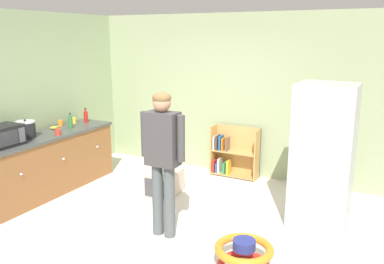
{
  "coord_description": "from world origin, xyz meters",
  "views": [
    {
      "loc": [
        2.39,
        -3.95,
        2.33
      ],
      "look_at": [
        0.11,
        0.48,
        1.13
      ],
      "focal_mm": 37.42,
      "sensor_mm": 36.0,
      "label": 1
    }
  ],
  "objects_px": {
    "standing_person": "(163,152)",
    "green_glass_bottle": "(70,122)",
    "microwave": "(2,136)",
    "ketchup_bottle": "(86,116)",
    "bookshelf": "(232,154)",
    "banana_bunch": "(55,127)",
    "orange_cup": "(61,123)",
    "yellow_cup": "(74,120)",
    "red_cup": "(58,132)",
    "pet_carrier": "(164,182)",
    "kitchen_counter": "(49,163)",
    "baby_walker": "(244,255)",
    "crock_pot": "(26,129)",
    "refrigerator": "(323,155)"
  },
  "relations": [
    {
      "from": "standing_person",
      "to": "green_glass_bottle",
      "type": "distance_m",
      "value": 2.4
    },
    {
      "from": "microwave",
      "to": "ketchup_bottle",
      "type": "relative_size",
      "value": 1.95
    },
    {
      "from": "bookshelf",
      "to": "banana_bunch",
      "type": "bearing_deg",
      "value": -145.06
    },
    {
      "from": "green_glass_bottle",
      "to": "orange_cup",
      "type": "height_order",
      "value": "green_glass_bottle"
    },
    {
      "from": "yellow_cup",
      "to": "red_cup",
      "type": "height_order",
      "value": "same"
    },
    {
      "from": "standing_person",
      "to": "orange_cup",
      "type": "height_order",
      "value": "standing_person"
    },
    {
      "from": "microwave",
      "to": "yellow_cup",
      "type": "xyz_separation_m",
      "value": [
        -0.19,
        1.52,
        -0.09
      ]
    },
    {
      "from": "banana_bunch",
      "to": "orange_cup",
      "type": "bearing_deg",
      "value": 113.61
    },
    {
      "from": "pet_carrier",
      "to": "kitchen_counter",
      "type": "bearing_deg",
      "value": -156.49
    },
    {
      "from": "bookshelf",
      "to": "orange_cup",
      "type": "height_order",
      "value": "orange_cup"
    },
    {
      "from": "standing_person",
      "to": "microwave",
      "type": "bearing_deg",
      "value": -171.16
    },
    {
      "from": "baby_walker",
      "to": "ketchup_bottle",
      "type": "bearing_deg",
      "value": 155.36
    },
    {
      "from": "pet_carrier",
      "to": "orange_cup",
      "type": "relative_size",
      "value": 5.81
    },
    {
      "from": "crock_pot",
      "to": "orange_cup",
      "type": "height_order",
      "value": "crock_pot"
    },
    {
      "from": "kitchen_counter",
      "to": "green_glass_bottle",
      "type": "distance_m",
      "value": 0.73
    },
    {
      "from": "banana_bunch",
      "to": "yellow_cup",
      "type": "distance_m",
      "value": 0.47
    },
    {
      "from": "crock_pot",
      "to": "red_cup",
      "type": "xyz_separation_m",
      "value": [
        0.29,
        0.32,
        -0.08
      ]
    },
    {
      "from": "crock_pot",
      "to": "refrigerator",
      "type": "bearing_deg",
      "value": 15.53
    },
    {
      "from": "bookshelf",
      "to": "ketchup_bottle",
      "type": "xyz_separation_m",
      "value": [
        -2.27,
        -1.01,
        0.63
      ]
    },
    {
      "from": "green_glass_bottle",
      "to": "yellow_cup",
      "type": "xyz_separation_m",
      "value": [
        -0.22,
        0.3,
        -0.05
      ]
    },
    {
      "from": "yellow_cup",
      "to": "microwave",
      "type": "bearing_deg",
      "value": -82.86
    },
    {
      "from": "crock_pot",
      "to": "bookshelf",
      "type": "bearing_deg",
      "value": 44.1
    },
    {
      "from": "kitchen_counter",
      "to": "refrigerator",
      "type": "distance_m",
      "value": 3.97
    },
    {
      "from": "kitchen_counter",
      "to": "yellow_cup",
      "type": "bearing_deg",
      "value": 103.04
    },
    {
      "from": "microwave",
      "to": "baby_walker",
      "type": "bearing_deg",
      "value": 1.8
    },
    {
      "from": "crock_pot",
      "to": "orange_cup",
      "type": "distance_m",
      "value": 0.82
    },
    {
      "from": "green_glass_bottle",
      "to": "red_cup",
      "type": "bearing_deg",
      "value": -69.15
    },
    {
      "from": "microwave",
      "to": "orange_cup",
      "type": "bearing_deg",
      "value": 100.58
    },
    {
      "from": "refrigerator",
      "to": "bookshelf",
      "type": "relative_size",
      "value": 2.09
    },
    {
      "from": "pet_carrier",
      "to": "microwave",
      "type": "bearing_deg",
      "value": -137.86
    },
    {
      "from": "ketchup_bottle",
      "to": "yellow_cup",
      "type": "relative_size",
      "value": 2.59
    },
    {
      "from": "microwave",
      "to": "orange_cup",
      "type": "distance_m",
      "value": 1.3
    },
    {
      "from": "kitchen_counter",
      "to": "baby_walker",
      "type": "relative_size",
      "value": 3.81
    },
    {
      "from": "kitchen_counter",
      "to": "pet_carrier",
      "type": "distance_m",
      "value": 1.78
    },
    {
      "from": "green_glass_bottle",
      "to": "pet_carrier",
      "type": "bearing_deg",
      "value": 8.24
    },
    {
      "from": "pet_carrier",
      "to": "standing_person",
      "type": "bearing_deg",
      "value": -58.7
    },
    {
      "from": "yellow_cup",
      "to": "banana_bunch",
      "type": "bearing_deg",
      "value": -84.21
    },
    {
      "from": "green_glass_bottle",
      "to": "baby_walker",
      "type": "bearing_deg",
      "value": -18.47
    },
    {
      "from": "bookshelf",
      "to": "red_cup",
      "type": "height_order",
      "value": "red_cup"
    },
    {
      "from": "kitchen_counter",
      "to": "microwave",
      "type": "xyz_separation_m",
      "value": [
        0.01,
        -0.75,
        0.59
      ]
    },
    {
      "from": "bookshelf",
      "to": "banana_bunch",
      "type": "distance_m",
      "value": 2.92
    },
    {
      "from": "baby_walker",
      "to": "pet_carrier",
      "type": "height_order",
      "value": "pet_carrier"
    },
    {
      "from": "orange_cup",
      "to": "crock_pot",
      "type": "bearing_deg",
      "value": -80.17
    },
    {
      "from": "banana_bunch",
      "to": "orange_cup",
      "type": "height_order",
      "value": "orange_cup"
    },
    {
      "from": "bookshelf",
      "to": "standing_person",
      "type": "distance_m",
      "value": 2.44
    },
    {
      "from": "microwave",
      "to": "yellow_cup",
      "type": "distance_m",
      "value": 1.54
    },
    {
      "from": "crock_pot",
      "to": "green_glass_bottle",
      "type": "distance_m",
      "value": 0.77
    },
    {
      "from": "refrigerator",
      "to": "red_cup",
      "type": "bearing_deg",
      "value": -167.98
    },
    {
      "from": "baby_walker",
      "to": "yellow_cup",
      "type": "bearing_deg",
      "value": 158.29
    },
    {
      "from": "banana_bunch",
      "to": "ketchup_bottle",
      "type": "xyz_separation_m",
      "value": [
        0.08,
        0.63,
        0.07
      ]
    }
  ]
}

